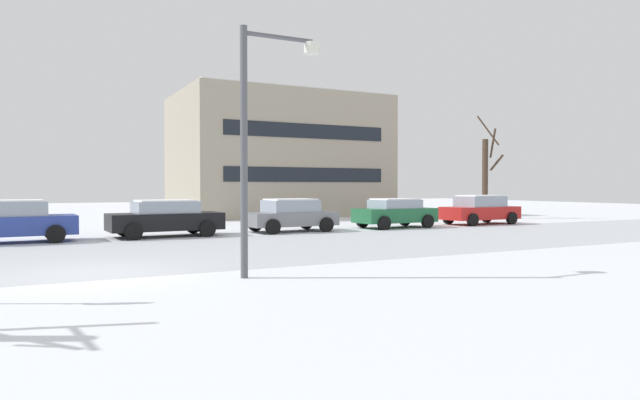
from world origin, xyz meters
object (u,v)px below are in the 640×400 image
Objects in this scene: parked_car_blue at (9,221)px; parked_car_black at (165,218)px; parked_car_green at (395,213)px; parked_car_red at (480,210)px; street_lamp at (259,124)px; parked_car_gray at (290,215)px.

parked_car_blue is 1.00× the size of parked_car_black.
parked_car_red is (5.42, 0.02, 0.05)m from parked_car_green.
parked_car_green is (11.14, 10.81, -2.64)m from street_lamp.
parked_car_red is at bearing -0.66° from parked_car_black.
parked_car_red reaches higher than parked_car_blue.
street_lamp is 1.23× the size of parked_car_blue.
parked_car_black is at bearing 178.88° from parked_car_green.
parked_car_green is at bearing 44.14° from street_lamp.
parked_car_gray is (10.85, 0.01, -0.03)m from parked_car_blue.
parked_car_green is at bearing -1.98° from parked_car_gray.
street_lamp is at bearing -64.97° from parked_car_blue.
parked_car_gray reaches higher than parked_car_green.
parked_car_red reaches higher than parked_car_green.
street_lamp is at bearing -146.81° from parked_car_red.
parked_car_gray is at bearing 178.02° from parked_car_green.
parked_car_gray is 1.00× the size of parked_car_green.
parked_car_black reaches higher than parked_car_green.
parked_car_green is at bearing -179.75° from parked_car_red.
parked_car_green is 0.92× the size of parked_car_red.
parked_car_red is (10.85, -0.16, 0.04)m from parked_car_gray.
parked_car_black is at bearing 179.75° from parked_car_gray.
street_lamp is 1.25× the size of parked_car_red.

